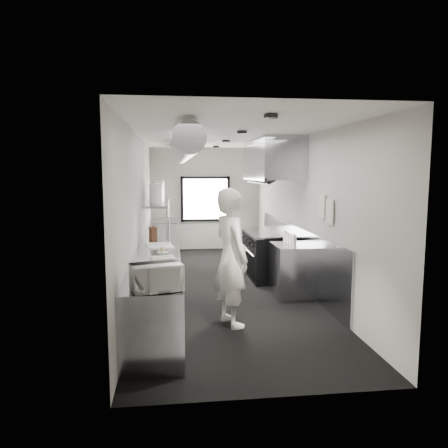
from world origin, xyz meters
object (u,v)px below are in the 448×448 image
object	(u,v)px
squeeze_bottle_c	(291,240)
line_cook	(231,257)
prep_counter	(159,271)
bottle_station	(292,270)
squeeze_bottle_a	(294,242)
squeeze_bottle_d	(288,238)
far_work_table	(163,238)
deli_tub_b	(142,264)
microwave	(156,277)
small_plate	(163,252)
plate_stack_a	(156,196)
plate_stack_d	(158,190)
knife_block	(153,233)
plate_stack_b	(156,193)
cutting_board	(159,245)
range	(268,254)
plate_stack_c	(158,192)
pass_shelf	(158,202)
squeeze_bottle_e	(285,237)
deli_tub_a	(139,271)
exhaust_hood	(272,160)

from	to	relation	value
squeeze_bottle_c	line_cook	bearing A→B (deg)	-133.16
prep_counter	squeeze_bottle_c	xyz separation A→B (m)	(2.27, -0.18, 0.54)
bottle_station	squeeze_bottle_a	xyz separation A→B (m)	(-0.07, -0.31, 0.54)
squeeze_bottle_d	far_work_table	bearing A→B (deg)	120.65
deli_tub_b	microwave	bearing A→B (deg)	-78.51
prep_counter	line_cook	distance (m)	1.89
microwave	squeeze_bottle_a	xyz separation A→B (m)	(2.17, 2.29, -0.05)
line_cook	small_plate	size ratio (longest dim) A/B	11.10
squeeze_bottle_a	squeeze_bottle_c	size ratio (longest dim) A/B	1.09
line_cook	deli_tub_b	size ratio (longest dim) A/B	14.79
plate_stack_a	plate_stack_d	size ratio (longest dim) A/B	0.66
knife_block	squeeze_bottle_c	size ratio (longest dim) A/B	1.35
line_cook	squeeze_bottle_c	size ratio (longest dim) A/B	11.09
bottle_station	small_plate	size ratio (longest dim) A/B	5.17
microwave	plate_stack_b	bearing A→B (deg)	75.26
bottle_station	cutting_board	distance (m)	2.34
range	line_cook	xyz separation A→B (m)	(-1.14, -2.68, 0.50)
cutting_board	squeeze_bottle_d	world-z (taller)	squeeze_bottle_d
microwave	squeeze_bottle_c	xyz separation A→B (m)	(2.21, 2.62, -0.06)
deli_tub_b	plate_stack_c	xyz separation A→B (m)	(0.11, 3.28, 0.79)
plate_stack_d	squeeze_bottle_c	world-z (taller)	plate_stack_d
prep_counter	pass_shelf	size ratio (longest dim) A/B	2.00
knife_block	bottle_station	bearing A→B (deg)	-39.47
bottle_station	squeeze_bottle_e	distance (m)	0.62
squeeze_bottle_c	squeeze_bottle_d	world-z (taller)	squeeze_bottle_d
squeeze_bottle_a	bottle_station	bearing A→B (deg)	77.13
line_cook	knife_block	size ratio (longest dim) A/B	8.21
deli_tub_a	bottle_station	bearing A→B (deg)	36.84
bottle_station	cutting_board	size ratio (longest dim) A/B	1.60
microwave	bottle_station	bearing A→B (deg)	32.67
exhaust_hood	plate_stack_d	xyz separation A→B (m)	(-2.30, 0.89, -0.62)
plate_stack_a	deli_tub_b	bearing A→B (deg)	-92.55
plate_stack_c	squeeze_bottle_d	xyz separation A→B (m)	(2.30, -1.67, -0.75)
deli_tub_a	squeeze_bottle_c	world-z (taller)	squeeze_bottle_c
line_cook	squeeze_bottle_e	world-z (taller)	line_cook
prep_counter	deli_tub_a	world-z (taller)	deli_tub_a
deli_tub_a	plate_stack_b	distance (m)	3.32
plate_stack_b	cutting_board	bearing A→B (deg)	-86.31
small_plate	bottle_station	bearing A→B (deg)	11.48
pass_shelf	small_plate	world-z (taller)	pass_shelf
far_work_table	squeeze_bottle_a	xyz separation A→B (m)	(2.23, -4.21, 0.54)
knife_block	plate_stack_a	distance (m)	0.69
cutting_board	squeeze_bottle_d	distance (m)	2.23
bottle_station	small_plate	distance (m)	2.31
small_plate	plate_stack_a	distance (m)	1.65
far_work_table	plate_stack_c	bearing A→B (deg)	-91.54
prep_counter	squeeze_bottle_a	bearing A→B (deg)	-12.84
deli_tub_b	plate_stack_b	size ratio (longest dim) A/B	0.38
squeeze_bottle_e	cutting_board	bearing A→B (deg)	-176.55
bottle_station	plate_stack_d	xyz separation A→B (m)	(-2.36, 2.29, 1.32)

